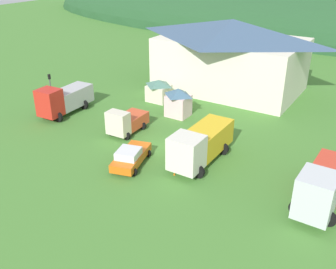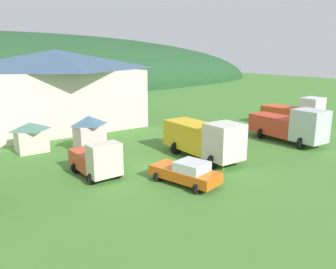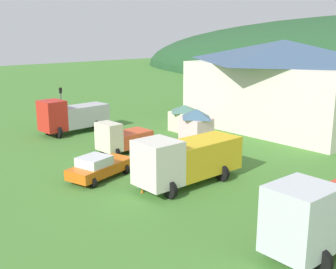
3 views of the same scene
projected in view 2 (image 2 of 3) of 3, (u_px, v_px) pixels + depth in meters
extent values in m
plane|color=#477F33|center=(157.00, 167.00, 26.15)|extent=(200.00, 200.00, 0.00)
cube|color=silver|center=(58.00, 99.00, 39.55)|extent=(17.42, 11.35, 6.65)
pyramid|color=#3D5675|center=(55.00, 60.00, 38.50)|extent=(18.81, 12.26, 2.33)
cube|color=beige|center=(31.00, 141.00, 30.26)|extent=(2.52, 2.29, 1.96)
pyramid|color=#4C7A6B|center=(30.00, 126.00, 29.95)|extent=(2.73, 2.47, 0.69)
cube|color=beige|center=(90.00, 138.00, 30.49)|extent=(2.38, 2.13, 2.35)
pyramid|color=#42667F|center=(89.00, 120.00, 30.12)|extent=(2.57, 2.30, 0.82)
cube|color=beige|center=(104.00, 160.00, 23.02)|extent=(2.21, 1.39, 2.27)
cube|color=black|center=(105.00, 153.00, 22.86)|extent=(1.20, 1.09, 0.73)
cube|color=#DB512D|center=(91.00, 159.00, 24.90)|extent=(2.26, 3.26, 1.22)
cylinder|color=black|center=(117.00, 173.00, 23.84)|extent=(0.80, 0.30, 0.80)
cylinder|color=black|center=(93.00, 179.00, 22.75)|extent=(0.80, 0.30, 0.80)
cylinder|color=black|center=(100.00, 163.00, 25.96)|extent=(0.80, 0.30, 0.80)
cylinder|color=black|center=(77.00, 168.00, 24.87)|extent=(0.80, 0.30, 0.80)
cube|color=silver|center=(224.00, 142.00, 26.07)|extent=(2.54, 2.37, 2.81)
cube|color=black|center=(226.00, 134.00, 25.83)|extent=(1.36, 1.89, 0.90)
cube|color=gold|center=(193.00, 136.00, 29.20)|extent=(2.55, 5.35, 2.23)
cylinder|color=black|center=(234.00, 157.00, 27.02)|extent=(1.10, 0.30, 1.10)
cylinder|color=black|center=(213.00, 162.00, 25.77)|extent=(1.10, 0.30, 1.10)
cylinder|color=black|center=(196.00, 144.00, 30.73)|extent=(1.10, 0.30, 1.10)
cylinder|color=black|center=(177.00, 148.00, 29.48)|extent=(1.10, 0.30, 1.10)
cube|color=silver|center=(310.00, 126.00, 31.25)|extent=(2.45, 2.80, 2.99)
cube|color=black|center=(312.00, 119.00, 30.99)|extent=(1.33, 2.22, 0.96)
cube|color=red|center=(275.00, 125.00, 34.53)|extent=(2.50, 5.09, 1.83)
cylinder|color=black|center=(315.00, 140.00, 32.17)|extent=(1.10, 0.30, 1.10)
cylinder|color=black|center=(301.00, 143.00, 31.04)|extent=(1.10, 0.30, 1.10)
cylinder|color=black|center=(275.00, 131.00, 35.92)|extent=(1.10, 0.30, 1.10)
cylinder|color=black|center=(262.00, 133.00, 34.79)|extent=(1.10, 0.30, 1.10)
cube|color=white|center=(312.00, 112.00, 38.20)|extent=(2.72, 2.16, 3.17)
cube|color=black|center=(313.00, 106.00, 37.97)|extent=(1.51, 1.66, 1.01)
cube|color=#E04C23|center=(284.00, 114.00, 40.88)|extent=(3.03, 5.15, 1.75)
cylinder|color=black|center=(315.00, 124.00, 39.29)|extent=(1.10, 0.30, 1.10)
cylinder|color=black|center=(305.00, 127.00, 37.86)|extent=(1.10, 0.30, 1.10)
cylinder|color=black|center=(283.00, 119.00, 42.34)|extent=(1.10, 0.30, 1.10)
cylinder|color=black|center=(273.00, 121.00, 40.91)|extent=(1.10, 0.30, 1.10)
cube|color=orange|center=(185.00, 174.00, 22.80)|extent=(3.12, 5.18, 0.70)
cube|color=silver|center=(192.00, 166.00, 22.29)|extent=(2.22, 2.33, 0.62)
cylinder|color=black|center=(212.00, 181.00, 22.49)|extent=(0.68, 0.24, 0.68)
cylinder|color=black|center=(197.00, 189.00, 21.22)|extent=(0.68, 0.24, 0.68)
cylinder|color=black|center=(174.00, 170.00, 24.55)|extent=(0.68, 0.24, 0.68)
cylinder|color=black|center=(158.00, 177.00, 23.28)|extent=(0.68, 0.24, 0.68)
cone|color=orange|center=(223.00, 170.00, 25.58)|extent=(0.36, 0.36, 0.52)
cone|color=orange|center=(175.00, 151.00, 30.57)|extent=(0.36, 0.36, 0.60)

